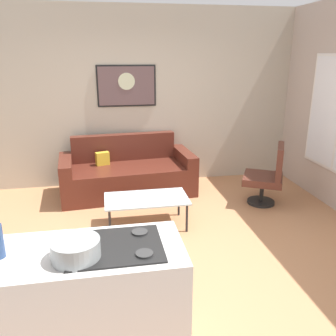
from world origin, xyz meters
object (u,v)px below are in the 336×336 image
at_px(armchair, 268,176).
at_px(wall_painting, 127,86).
at_px(couch, 127,175).
at_px(mixing_bowl, 76,250).
at_px(coffee_table, 146,200).

height_order(armchair, wall_painting, wall_painting).
bearing_deg(couch, wall_painting, 81.94).
distance_m(mixing_bowl, wall_painting, 3.84).
distance_m(coffee_table, wall_painting, 2.07).
relative_size(couch, armchair, 2.34).
xyz_separation_m(couch, wall_painting, (0.06, 0.46, 1.31)).
bearing_deg(coffee_table, wall_painting, 93.07).
bearing_deg(mixing_bowl, armchair, 45.07).
bearing_deg(couch, armchair, -22.67).
bearing_deg(mixing_bowl, coffee_table, 72.16).
xyz_separation_m(coffee_table, wall_painting, (-0.09, 1.65, 1.25)).
xyz_separation_m(armchair, wall_painting, (-1.88, 1.27, 1.17)).
xyz_separation_m(mixing_bowl, wall_painting, (0.58, 3.74, 0.65)).
relative_size(coffee_table, wall_painting, 1.11).
height_order(couch, mixing_bowl, mixing_bowl).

